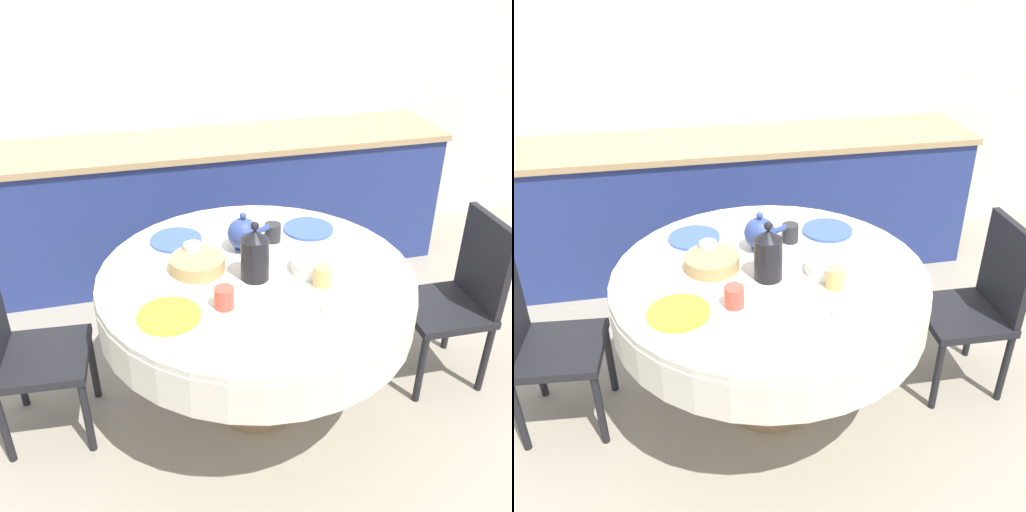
# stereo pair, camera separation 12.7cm
# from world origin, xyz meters

# --- Properties ---
(ground_plane) EXTENTS (12.00, 12.00, 0.00)m
(ground_plane) POSITION_xyz_m (0.00, 0.00, 0.00)
(ground_plane) COLOR #9E937F
(wall_back) EXTENTS (7.00, 0.05, 2.60)m
(wall_back) POSITION_xyz_m (0.00, 1.76, 1.30)
(wall_back) COLOR silver
(wall_back) RESTS_ON ground_plane
(kitchen_counter) EXTENTS (3.24, 0.64, 0.91)m
(kitchen_counter) POSITION_xyz_m (0.00, 1.42, 0.46)
(kitchen_counter) COLOR navy
(kitchen_counter) RESTS_ON ground_plane
(dining_table) EXTENTS (1.41, 1.41, 0.77)m
(dining_table) POSITION_xyz_m (0.00, 0.00, 0.65)
(dining_table) COLOR tan
(dining_table) RESTS_ON ground_plane
(chair_left) EXTENTS (0.41, 0.41, 0.91)m
(chair_left) POSITION_xyz_m (1.05, -0.03, 0.50)
(chair_left) COLOR black
(chair_left) RESTS_ON ground_plane
(chair_right) EXTENTS (0.43, 0.43, 0.91)m
(chair_right) POSITION_xyz_m (-1.04, 0.08, 0.50)
(chair_right) COLOR black
(chair_right) RESTS_ON ground_plane
(plate_near_left) EXTENTS (0.25, 0.25, 0.01)m
(plate_near_left) POSITION_xyz_m (-0.41, -0.24, 0.77)
(plate_near_left) COLOR yellow
(plate_near_left) RESTS_ON dining_table
(cup_near_left) EXTENTS (0.08, 0.08, 0.09)m
(cup_near_left) POSITION_xyz_m (-0.19, -0.23, 0.81)
(cup_near_left) COLOR #CC4C3D
(cup_near_left) RESTS_ON dining_table
(plate_near_right) EXTENTS (0.25, 0.25, 0.01)m
(plate_near_right) POSITION_xyz_m (0.30, -0.38, 0.77)
(plate_near_right) COLOR white
(plate_near_right) RESTS_ON dining_table
(cup_near_right) EXTENTS (0.08, 0.08, 0.09)m
(cup_near_right) POSITION_xyz_m (0.24, -0.17, 0.81)
(cup_near_right) COLOR #DBB766
(cup_near_right) RESTS_ON dining_table
(plate_far_left) EXTENTS (0.25, 0.25, 0.01)m
(plate_far_left) POSITION_xyz_m (-0.30, 0.37, 0.77)
(plate_far_left) COLOR #3856AD
(plate_far_left) RESTS_ON dining_table
(cup_far_left) EXTENTS (0.08, 0.08, 0.09)m
(cup_far_left) POSITION_xyz_m (-0.25, 0.16, 0.81)
(cup_far_left) COLOR white
(cup_far_left) RESTS_ON dining_table
(plate_far_right) EXTENTS (0.25, 0.25, 0.01)m
(plate_far_right) POSITION_xyz_m (0.36, 0.32, 0.77)
(plate_far_right) COLOR #3856AD
(plate_far_right) RESTS_ON dining_table
(cup_far_right) EXTENTS (0.08, 0.08, 0.09)m
(cup_far_right) POSITION_xyz_m (0.15, 0.26, 0.81)
(cup_far_right) COLOR #28282D
(cup_far_right) RESTS_ON dining_table
(coffee_carafe) EXTENTS (0.12, 0.12, 0.27)m
(coffee_carafe) POSITION_xyz_m (-0.02, -0.05, 0.88)
(coffee_carafe) COLOR black
(coffee_carafe) RESTS_ON dining_table
(teapot) EXTENTS (0.20, 0.15, 0.19)m
(teapot) POSITION_xyz_m (-0.01, 0.21, 0.85)
(teapot) COLOR #33478E
(teapot) RESTS_ON dining_table
(bread_basket) EXTENTS (0.24, 0.24, 0.06)m
(bread_basket) POSITION_xyz_m (-0.25, 0.08, 0.80)
(bread_basket) COLOR tan
(bread_basket) RESTS_ON dining_table
(fruit_bowl) EXTENTS (0.20, 0.20, 0.05)m
(fruit_bowl) POSITION_xyz_m (0.25, -0.05, 0.79)
(fruit_bowl) COLOR silver
(fruit_bowl) RESTS_ON dining_table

